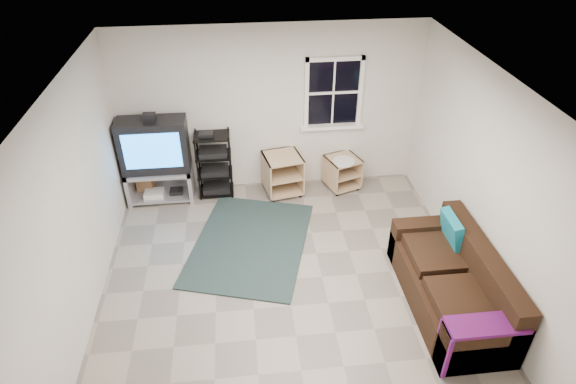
{
  "coord_description": "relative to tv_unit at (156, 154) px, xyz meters",
  "views": [
    {
      "loc": [
        -0.48,
        -4.42,
        4.34
      ],
      "look_at": [
        0.05,
        0.4,
        1.07
      ],
      "focal_mm": 30.0,
      "sensor_mm": 36.0,
      "label": 1
    }
  ],
  "objects": [
    {
      "name": "room",
      "position": [
        2.7,
        0.24,
        0.67
      ],
      "size": [
        4.6,
        4.62,
        4.6
      ],
      "color": "gray",
      "rests_on": "ground"
    },
    {
      "name": "tv_unit",
      "position": [
        0.0,
        0.0,
        0.0
      ],
      "size": [
        0.99,
        0.5,
        1.46
      ],
      "color": "#97979E",
      "rests_on": "ground"
    },
    {
      "name": "av_rack",
      "position": [
        0.85,
        0.06,
        -0.34
      ],
      "size": [
        0.54,
        0.39,
        1.07
      ],
      "color": "black",
      "rests_on": "ground"
    },
    {
      "name": "side_table_left",
      "position": [
        1.89,
        0.02,
        -0.45
      ],
      "size": [
        0.65,
        0.65,
        0.66
      ],
      "rotation": [
        0.0,
        0.0,
        0.19
      ],
      "color": "tan",
      "rests_on": "ground"
    },
    {
      "name": "side_table_right",
      "position": [
        2.86,
        0.03,
        -0.49
      ],
      "size": [
        0.61,
        0.61,
        0.56
      ],
      "rotation": [
        0.0,
        0.0,
        0.33
      ],
      "color": "tan",
      "rests_on": "ground"
    },
    {
      "name": "sofa",
      "position": [
        3.63,
        -2.66,
        -0.48
      ],
      "size": [
        0.87,
        1.96,
        0.9
      ],
      "color": "black",
      "rests_on": "ground"
    },
    {
      "name": "shag_rug",
      "position": [
        1.32,
        -1.28,
        -0.79
      ],
      "size": [
        2.0,
        2.38,
        0.02
      ],
      "primitive_type": "cube",
      "rotation": [
        0.0,
        0.0,
        -0.28
      ],
      "color": "black",
      "rests_on": "ground"
    },
    {
      "name": "paper_bag",
      "position": [
        -0.26,
        0.14,
        -0.61
      ],
      "size": [
        0.29,
        0.23,
        0.37
      ],
      "primitive_type": "cube",
      "rotation": [
        0.0,
        0.0,
        -0.24
      ],
      "color": "#8A5F3E",
      "rests_on": "ground"
    }
  ]
}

